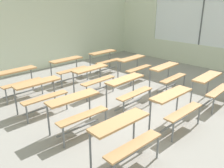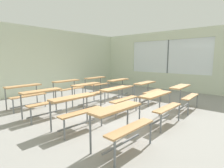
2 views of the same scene
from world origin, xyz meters
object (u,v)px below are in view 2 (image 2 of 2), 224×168
(desk_bench_r0c1, at_px, (160,101))
(desk_bench_r2c2, at_px, (120,84))
(desk_bench_r2c0, at_px, (44,97))
(desk_bench_r3c0, at_px, (25,91))
(desk_bench_r0c2, at_px, (184,92))
(desk_bench_r1c0, at_px, (76,105))
(desk_bench_r0c0, at_px, (121,118))
(desk_bench_r1c1, at_px, (119,94))
(desk_bench_r1c2, at_px, (148,87))
(desk_bench_r3c1, at_px, (68,85))
(desk_bench_r2c1, at_px, (89,89))
(desk_bench_r3c2, at_px, (97,81))

(desk_bench_r0c1, relative_size, desk_bench_r2c2, 1.00)
(desk_bench_r2c0, distance_m, desk_bench_r3c0, 1.30)
(desk_bench_r0c2, height_order, desk_bench_r1c0, same)
(desk_bench_r0c0, bearing_deg, desk_bench_r1c0, 91.02)
(desk_bench_r0c0, distance_m, desk_bench_r1c1, 2.09)
(desk_bench_r0c2, height_order, desk_bench_r1c2, same)
(desk_bench_r1c2, xyz_separation_m, desk_bench_r2c0, (-3.30, 1.32, 0.00))
(desk_bench_r0c2, xyz_separation_m, desk_bench_r3c0, (-3.22, 3.91, 0.00))
(desk_bench_r0c2, relative_size, desk_bench_r1c0, 0.99)
(desk_bench_r2c2, xyz_separation_m, desk_bench_r3c1, (-1.63, 1.36, 0.00))
(desk_bench_r0c2, distance_m, desk_bench_r3c1, 4.25)
(desk_bench_r0c1, relative_size, desk_bench_r1c0, 0.99)
(desk_bench_r0c1, height_order, desk_bench_r2c1, same)
(desk_bench_r0c2, height_order, desk_bench_r3c0, same)
(desk_bench_r1c1, relative_size, desk_bench_r1c2, 0.99)
(desk_bench_r3c0, bearing_deg, desk_bench_r0c0, -91.15)
(desk_bench_r0c1, height_order, desk_bench_r1c2, same)
(desk_bench_r1c2, xyz_separation_m, desk_bench_r3c0, (-3.24, 2.62, 0.00))
(desk_bench_r1c2, distance_m, desk_bench_r2c1, 2.14)
(desk_bench_r1c1, distance_m, desk_bench_r2c2, 2.12)
(desk_bench_r3c1, bearing_deg, desk_bench_r1c1, -92.64)
(desk_bench_r0c2, relative_size, desk_bench_r1c1, 1.01)
(desk_bench_r2c2, bearing_deg, desk_bench_r2c0, 177.86)
(desk_bench_r0c1, height_order, desk_bench_r3c1, same)
(desk_bench_r0c0, xyz_separation_m, desk_bench_r2c2, (3.30, 2.62, 0.00))
(desk_bench_r0c0, height_order, desk_bench_r2c2, same)
(desk_bench_r1c2, distance_m, desk_bench_r2c0, 3.55)
(desk_bench_r0c2, bearing_deg, desk_bench_r2c1, 120.28)
(desk_bench_r0c0, height_order, desk_bench_r0c1, same)
(desk_bench_r0c0, height_order, desk_bench_r3c2, same)
(desk_bench_r1c0, distance_m, desk_bench_r2c2, 3.52)
(desk_bench_r3c0, height_order, desk_bench_r3c2, same)
(desk_bench_r2c2, bearing_deg, desk_bench_r3c1, 138.26)
(desk_bench_r0c0, xyz_separation_m, desk_bench_r2c1, (1.58, 2.65, 0.00))
(desk_bench_r1c0, distance_m, desk_bench_r1c1, 1.57)
(desk_bench_r2c1, height_order, desk_bench_r3c0, same)
(desk_bench_r0c0, xyz_separation_m, desk_bench_r1c1, (1.60, 1.35, 0.00))
(desk_bench_r2c2, bearing_deg, desk_bench_r0c0, -143.42)
(desk_bench_r1c0, height_order, desk_bench_r1c1, same)
(desk_bench_r0c0, xyz_separation_m, desk_bench_r3c2, (3.24, 3.95, 0.00))
(desk_bench_r1c2, bearing_deg, desk_bench_r3c1, 118.94)
(desk_bench_r0c1, xyz_separation_m, desk_bench_r1c2, (1.66, 1.27, 0.00))
(desk_bench_r0c2, xyz_separation_m, desk_bench_r1c2, (0.02, 1.29, 0.00))
(desk_bench_r0c0, distance_m, desk_bench_r0c1, 1.59)
(desk_bench_r0c0, distance_m, desk_bench_r3c2, 5.11)
(desk_bench_r1c0, height_order, desk_bench_r2c1, same)
(desk_bench_r0c1, xyz_separation_m, desk_bench_r2c1, (-0.01, 2.61, 0.00))
(desk_bench_r1c1, relative_size, desk_bench_r3c1, 1.00)
(desk_bench_r2c2, bearing_deg, desk_bench_r2c1, 176.94)
(desk_bench_r2c1, relative_size, desk_bench_r3c1, 1.01)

